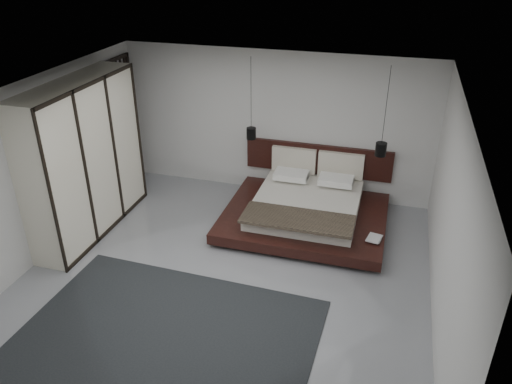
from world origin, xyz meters
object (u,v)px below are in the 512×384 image
(rug, at_px, (165,338))
(pendant_right, at_px, (381,149))
(lattice_screen, at_px, (124,124))
(wardrobe, at_px, (84,159))
(pendant_left, at_px, (251,133))
(bed, at_px, (306,208))

(rug, bearing_deg, pendant_right, 58.79)
(lattice_screen, relative_size, wardrobe, 0.97)
(lattice_screen, relative_size, pendant_left, 1.75)
(bed, bearing_deg, pendant_right, 21.14)
(wardrobe, relative_size, rug, 0.70)
(pendant_left, distance_m, pendant_right, 2.31)
(pendant_right, relative_size, rug, 0.41)
(wardrobe, bearing_deg, lattice_screen, 98.19)
(pendant_left, relative_size, rug, 0.39)
(pendant_right, xyz_separation_m, wardrobe, (-4.72, -1.65, -0.06))
(bed, relative_size, rug, 0.74)
(rug, bearing_deg, wardrobe, 137.27)
(pendant_left, height_order, pendant_right, same)
(bed, bearing_deg, rug, -109.09)
(lattice_screen, bearing_deg, bed, -8.11)
(bed, relative_size, wardrobe, 1.05)
(bed, height_order, wardrobe, wardrobe)
(pendant_right, height_order, rug, pendant_right)
(pendant_left, xyz_separation_m, pendant_right, (2.31, 0.00, -0.05))
(bed, xyz_separation_m, rug, (-1.18, -3.41, -0.28))
(pendant_left, relative_size, wardrobe, 0.56)
(pendant_left, distance_m, rug, 4.10)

